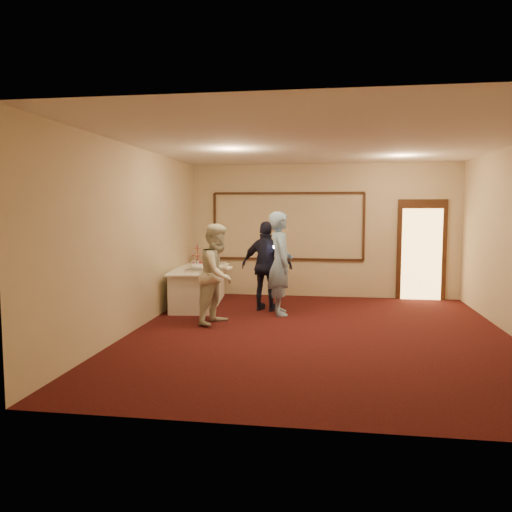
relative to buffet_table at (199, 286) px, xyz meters
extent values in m
plane|color=black|center=(2.54, -2.14, -0.39)|extent=(7.00, 7.00, 0.00)
cube|color=beige|center=(2.54, 1.36, 1.11)|extent=(6.00, 0.04, 3.00)
cube|color=beige|center=(2.54, -5.64, 1.11)|extent=(6.00, 0.04, 3.00)
cube|color=beige|center=(-0.46, -2.14, 1.11)|extent=(0.04, 7.00, 3.00)
cube|color=white|center=(2.54, -2.14, 2.61)|extent=(6.00, 7.00, 0.04)
cube|color=#381B10|center=(1.74, 1.33, 0.46)|extent=(3.40, 0.04, 0.05)
cube|color=#381B10|center=(1.74, 1.33, 1.96)|extent=(3.40, 0.04, 0.05)
cube|color=#381B10|center=(0.04, 1.33, 1.21)|extent=(0.05, 0.04, 1.50)
cube|color=#381B10|center=(3.44, 1.33, 1.21)|extent=(0.05, 0.04, 1.50)
cube|color=#381B10|center=(4.69, 1.32, 0.71)|extent=(1.05, 0.06, 2.20)
cube|color=#FFBF66|center=(4.69, 1.29, 0.61)|extent=(0.85, 0.02, 2.00)
cube|color=white|center=(0.00, 0.00, -0.02)|extent=(1.05, 2.34, 0.74)
cube|color=white|center=(0.00, 0.00, 0.37)|extent=(1.17, 2.47, 0.03)
cube|color=silver|center=(0.17, -0.71, 0.40)|extent=(0.38, 0.48, 0.04)
ellipsoid|color=silver|center=(0.17, -0.71, 0.49)|extent=(0.30, 0.30, 0.13)
cube|color=silver|center=(0.27, -0.57, 0.43)|extent=(0.15, 0.31, 0.01)
cylinder|color=#C3444B|center=(-0.25, 0.81, 0.60)|extent=(0.02, 0.02, 0.43)
cylinder|color=#C3444B|center=(-0.25, 0.81, 0.39)|extent=(0.32, 0.32, 0.01)
cylinder|color=#C3444B|center=(-0.25, 0.81, 0.56)|extent=(0.25, 0.25, 0.01)
cylinder|color=#C3444B|center=(-0.25, 0.81, 0.73)|extent=(0.17, 0.17, 0.01)
cylinder|color=white|center=(-0.07, -0.04, 0.45)|extent=(0.16, 0.16, 0.13)
cylinder|color=white|center=(-0.07, -0.04, 0.52)|extent=(0.17, 0.17, 0.01)
cylinder|color=white|center=(0.18, 0.41, 0.46)|extent=(0.19, 0.19, 0.16)
cylinder|color=white|center=(0.18, 0.41, 0.54)|extent=(0.20, 0.20, 0.01)
cylinder|color=white|center=(0.13, -0.25, 0.39)|extent=(0.28, 0.28, 0.01)
cylinder|color=olive|center=(0.13, -0.25, 0.42)|extent=(0.24, 0.24, 0.05)
imported|color=#83A8D5|center=(1.78, -0.73, 0.58)|extent=(0.62, 0.80, 1.94)
imported|color=silver|center=(0.79, -1.64, 0.48)|extent=(0.89, 1.01, 1.74)
imported|color=black|center=(1.48, -0.40, 0.49)|extent=(1.09, 0.62, 1.75)
cube|color=white|center=(1.68, -0.69, 0.89)|extent=(0.08, 0.05, 0.05)
camera|label=1|loc=(2.71, -10.01, 1.59)|focal=35.00mm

